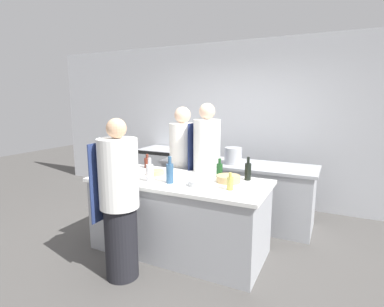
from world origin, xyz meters
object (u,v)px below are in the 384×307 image
at_px(bottle_sauce, 170,172).
at_px(stockpot, 233,156).
at_px(bottle_olive_oil, 230,183).
at_px(bowl_mixing_large, 122,171).
at_px(bottle_water, 248,171).
at_px(oven_range, 164,172).
at_px(bottle_wine, 219,170).
at_px(bottle_vinegar, 147,162).
at_px(bottle_cooking_oil, 150,172).
at_px(chef_at_stove, 183,167).
at_px(bowl_wooden_salad, 228,179).
at_px(chef_at_prep_near, 119,201).
at_px(chef_at_pass_far, 206,170).
at_px(bowl_prep_small, 156,173).
at_px(bowl_ceramic_blue, 196,183).

height_order(bottle_sauce, stockpot, bottle_sauce).
bearing_deg(bottle_olive_oil, bowl_mixing_large, 177.84).
bearing_deg(bottle_water, oven_range, 144.65).
xyz_separation_m(bottle_wine, bowl_mixing_large, (-1.15, -0.39, -0.05)).
relative_size(bottle_olive_oil, bottle_vinegar, 0.97).
bearing_deg(bowl_mixing_large, bottle_cooking_oil, -15.98).
distance_m(bottle_olive_oil, stockpot, 1.30).
distance_m(bottle_vinegar, bottle_cooking_oil, 0.71).
xyz_separation_m(chef_at_stove, stockpot, (0.62, 0.39, 0.15)).
bearing_deg(bowl_wooden_salad, chef_at_prep_near, -132.90).
height_order(chef_at_pass_far, bowl_prep_small, chef_at_pass_far).
bearing_deg(bottle_vinegar, stockpot, 38.26).
height_order(chef_at_prep_near, stockpot, chef_at_prep_near).
bearing_deg(bottle_vinegar, bowl_ceramic_blue, -27.05).
relative_size(bottle_sauce, stockpot, 1.22).
bearing_deg(bowl_ceramic_blue, bowl_mixing_large, 175.97).
bearing_deg(bottle_olive_oil, bottle_vinegar, 160.59).
bearing_deg(chef_at_stove, oven_range, -136.00).
height_order(chef_at_stove, bowl_ceramic_blue, chef_at_stove).
xyz_separation_m(bottle_cooking_oil, stockpot, (0.55, 1.33, 0.01)).
bearing_deg(bowl_prep_small, bowl_mixing_large, -160.31).
distance_m(chef_at_prep_near, bottle_wine, 1.26).
bearing_deg(bottle_vinegar, bowl_prep_small, -41.84).
distance_m(chef_at_prep_near, bottle_sauce, 0.65).
bearing_deg(chef_at_stove, bottle_sauce, 20.08).
xyz_separation_m(bottle_vinegar, bowl_ceramic_blue, (0.97, -0.50, -0.05)).
xyz_separation_m(bottle_sauce, bowl_prep_small, (-0.35, 0.24, -0.09)).
height_order(bottle_sauce, bottle_water, bottle_sauce).
relative_size(chef_at_prep_near, bottle_sauce, 5.39).
relative_size(bottle_sauce, bowl_prep_small, 1.42).
height_order(chef_at_stove, bottle_wine, chef_at_stove).
height_order(chef_at_prep_near, bowl_ceramic_blue, chef_at_prep_near).
bearing_deg(bowl_ceramic_blue, stockpot, 90.01).
height_order(chef_at_stove, bowl_prep_small, chef_at_stove).
xyz_separation_m(bottle_cooking_oil, bowl_wooden_salad, (0.81, 0.37, -0.07)).
bearing_deg(chef_at_prep_near, bottle_olive_oil, -58.14).
bearing_deg(stockpot, bowl_prep_small, -122.28).
height_order(oven_range, chef_at_pass_far, chef_at_pass_far).
bearing_deg(bottle_cooking_oil, bowl_ceramic_blue, 7.36).
relative_size(oven_range, bottle_cooking_oil, 3.32).
relative_size(bottle_cooking_oil, bowl_mixing_large, 1.13).
relative_size(bottle_olive_oil, bottle_cooking_oil, 0.68).
bearing_deg(chef_at_pass_far, bottle_wine, -118.00).
relative_size(bottle_wine, bottle_sauce, 0.75).
distance_m(chef_at_pass_far, bottle_sauce, 0.75).
bearing_deg(bowl_ceramic_blue, bowl_wooden_salad, 48.37).
relative_size(bottle_vinegar, bottle_sauce, 0.63).
distance_m(bottle_water, bowl_wooden_salad, 0.26).
xyz_separation_m(chef_at_pass_far, bowl_prep_small, (-0.48, -0.49, 0.03)).
bearing_deg(oven_range, bottle_wine, -40.89).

